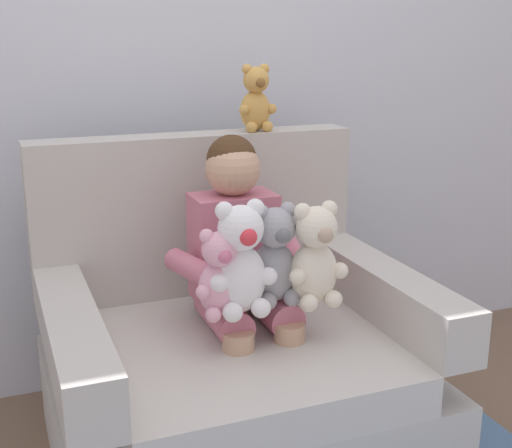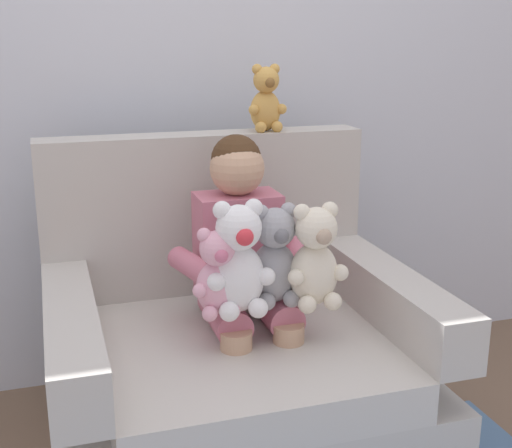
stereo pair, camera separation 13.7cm
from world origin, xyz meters
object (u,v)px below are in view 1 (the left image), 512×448
Objects in this scene: plush_cream at (315,257)px; plush_honey_on_backrest at (256,100)px; armchair at (231,365)px; plush_white at (241,262)px; seated_child at (241,257)px; plush_grey at (275,257)px; plush_pink at (220,275)px.

plush_honey_on_backrest is at bearing 109.70° from plush_cream.
armchair reaches higher than plush_white.
plush_white is 0.22m from plush_cream.
plush_white is at bearing -112.91° from seated_child.
plush_white is at bearing -98.03° from armchair.
plush_cream is at bearing -29.11° from plush_grey.
seated_child is at bearing 32.60° from armchair.
plush_grey reaches higher than plush_pink.
plush_grey is 0.19m from plush_pink.
seated_child is 0.26m from plush_cream.
plush_grey is at bearing -50.05° from armchair.
seated_child is at bearing 107.95° from plush_grey.
armchair is at bearing 48.10° from plush_pink.
plush_grey is (-0.10, 0.05, -0.00)m from plush_cream.
armchair is 1.35× the size of seated_child.
seated_child is 0.57m from plush_honey_on_backrest.
plush_white is at bearing -16.88° from plush_pink.
plush_white is 0.13m from plush_grey.
plush_white is at bearing -163.39° from plush_grey.
armchair is 3.35× the size of plush_white.
plush_grey is 1.17× the size of plush_pink.
armchair reaches higher than plush_pink.
armchair is 4.30× the size of plush_pink.
plush_cream is (0.16, -0.20, 0.04)m from seated_child.
armchair is at bearing 128.63° from plush_grey.
plush_grey is (0.10, -0.12, 0.38)m from armchair.
plush_cream is at bearing 3.59° from plush_white.
armchair is 3.58× the size of plush_cream.
armchair is at bearing -150.02° from seated_child.
armchair is 4.86× the size of plush_honey_on_backrest.
plush_cream reaches higher than plush_pink.
armchair is at bearing 89.69° from plush_white.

